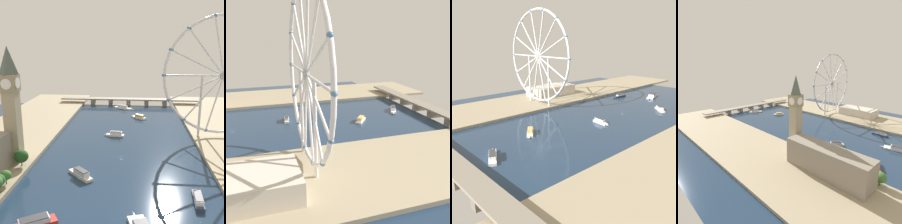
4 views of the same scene
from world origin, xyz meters
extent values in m
plane|color=#1E334C|center=(0.00, 0.00, 0.00)|extent=(397.75, 397.75, 0.00)
cube|color=tan|center=(113.87, 0.00, 1.50)|extent=(90.00, 520.00, 3.00)
torus|color=silver|center=(94.28, 52.74, 63.69)|extent=(114.99, 2.79, 114.99)
cylinder|color=#99999E|center=(94.28, 52.74, 63.69)|extent=(6.73, 3.00, 6.73)
cylinder|color=silver|center=(122.33, 52.74, 63.69)|extent=(56.10, 1.68, 1.68)
cylinder|color=silver|center=(119.55, 52.74, 75.86)|extent=(51.27, 1.68, 25.85)
cylinder|color=silver|center=(111.77, 52.74, 85.62)|extent=(36.29, 1.68, 44.90)
cylinder|color=silver|center=(100.52, 52.74, 91.04)|extent=(14.12, 1.68, 55.06)
cylinder|color=silver|center=(88.04, 52.74, 91.04)|extent=(14.12, 1.68, 55.06)
cylinder|color=silver|center=(76.79, 52.74, 85.62)|extent=(36.29, 1.68, 44.90)
cylinder|color=silver|center=(69.01, 52.74, 75.86)|extent=(51.27, 1.68, 25.85)
cylinder|color=silver|center=(66.23, 52.74, 63.69)|extent=(56.10, 1.68, 1.68)
cylinder|color=silver|center=(69.01, 52.74, 51.52)|extent=(51.27, 1.68, 25.85)
cylinder|color=silver|center=(76.79, 52.74, 41.76)|extent=(36.29, 1.68, 44.90)
cylinder|color=silver|center=(88.04, 52.74, 36.35)|extent=(14.12, 1.68, 55.06)
cylinder|color=silver|center=(100.52, 52.74, 36.35)|extent=(14.12, 1.68, 55.06)
cylinder|color=silver|center=(111.77, 52.74, 41.76)|extent=(36.29, 1.68, 44.90)
cylinder|color=silver|center=(119.55, 52.74, 51.52)|extent=(51.27, 1.68, 25.85)
ellipsoid|color=teal|center=(150.38, 52.74, 63.69)|extent=(4.80, 3.20, 3.20)
ellipsoid|color=teal|center=(144.82, 52.74, 88.03)|extent=(4.80, 3.20, 3.20)
ellipsoid|color=teal|center=(129.26, 52.74, 107.55)|extent=(4.80, 3.20, 3.20)
ellipsoid|color=teal|center=(106.76, 52.74, 118.38)|extent=(4.80, 3.20, 3.20)
ellipsoid|color=teal|center=(81.80, 52.74, 118.38)|extent=(4.80, 3.20, 3.20)
ellipsoid|color=teal|center=(59.30, 52.74, 107.55)|extent=(4.80, 3.20, 3.20)
ellipsoid|color=teal|center=(43.74, 52.74, 88.03)|extent=(4.80, 3.20, 3.20)
ellipsoid|color=teal|center=(38.18, 52.74, 63.69)|extent=(4.80, 3.20, 3.20)
ellipsoid|color=teal|center=(43.74, 52.74, 39.35)|extent=(4.80, 3.20, 3.20)
ellipsoid|color=teal|center=(59.30, 52.74, 19.83)|extent=(4.80, 3.20, 3.20)
ellipsoid|color=teal|center=(81.80, 52.74, 9.00)|extent=(4.80, 3.20, 3.20)
ellipsoid|color=teal|center=(106.76, 52.74, 9.00)|extent=(4.80, 3.20, 3.20)
ellipsoid|color=teal|center=(129.26, 52.74, 19.83)|extent=(4.80, 3.20, 3.20)
ellipsoid|color=teal|center=(144.82, 52.74, 39.35)|extent=(4.80, 3.20, 3.20)
cylinder|color=silver|center=(113.91, 52.74, 33.35)|extent=(2.40, 2.40, 60.69)
cylinder|color=silver|center=(74.65, 52.74, 33.35)|extent=(2.40, 2.40, 60.69)
cube|color=beige|center=(123.83, 7.45, 10.03)|extent=(36.08, 66.39, 14.05)
cube|color=#70685B|center=(-55.10, 204.92, 3.71)|extent=(6.00, 13.97, 7.41)
cube|color=#70685B|center=(-27.55, 204.92, 3.71)|extent=(6.00, 13.97, 7.41)
cube|color=#2D384C|center=(50.82, -65.90, 1.15)|extent=(6.83, 22.54, 2.30)
cone|color=#2D384C|center=(51.68, -53.01, 1.15)|extent=(2.56, 4.15, 2.30)
cube|color=white|center=(50.75, -67.01, 3.57)|extent=(5.48, 15.06, 2.54)
cube|color=#38383D|center=(50.75, -67.01, 5.02)|extent=(5.17, 13.57, 0.38)
cube|color=white|center=(16.69, -101.14, 1.04)|extent=(17.38, 32.98, 2.09)
cone|color=white|center=(11.73, -83.42, 1.04)|extent=(3.55, 6.05, 2.09)
cube|color=silver|center=(17.12, -102.67, 3.73)|extent=(12.77, 21.14, 3.29)
cube|color=#38383D|center=(17.12, -102.67, 5.65)|extent=(11.88, 19.14, 0.54)
cube|color=beige|center=(-27.55, -39.16, 1.09)|extent=(20.56, 20.45, 2.17)
cone|color=beige|center=(-37.15, -29.65, 1.09)|extent=(4.50, 4.49, 2.17)
cube|color=silver|center=(-26.73, -39.98, 3.79)|extent=(13.28, 13.23, 3.23)
cube|color=#38383D|center=(-26.73, -39.98, 5.70)|extent=(12.13, 12.08, 0.59)
cube|color=white|center=(-9.12, 52.64, 1.09)|extent=(18.80, 6.96, 2.17)
cone|color=white|center=(-19.69, 54.03, 1.09)|extent=(3.56, 2.59, 2.17)
cube|color=white|center=(-8.21, 52.52, 3.64)|extent=(12.50, 5.42, 2.92)
cube|color=#38383D|center=(-8.21, 52.52, 5.30)|extent=(11.27, 5.08, 0.40)
cube|color=white|center=(15.62, 124.73, 0.99)|extent=(18.64, 16.29, 1.99)
cone|color=white|center=(6.77, 131.66, 0.99)|extent=(3.97, 3.71, 1.99)
cube|color=#DBB766|center=(16.38, 124.13, 3.61)|extent=(11.86, 10.70, 3.25)
cube|color=white|center=(-6.98, 175.16, 1.05)|extent=(25.36, 17.12, 2.11)
cone|color=white|center=(6.20, 168.13, 1.05)|extent=(5.08, 4.04, 2.11)
cube|color=white|center=(-8.11, 175.77, 3.51)|extent=(15.23, 11.13, 2.81)
cube|color=#38383D|center=(-8.11, 175.77, 5.16)|extent=(13.82, 10.24, 0.48)
camera|label=1|loc=(11.66, -224.63, 96.15)|focal=45.37mm
camera|label=2|loc=(260.72, 17.25, 90.08)|focal=43.91mm
camera|label=3|loc=(-171.29, 255.69, 86.61)|focal=41.53mm
camera|label=4|loc=(-229.83, -166.04, 106.83)|focal=30.77mm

